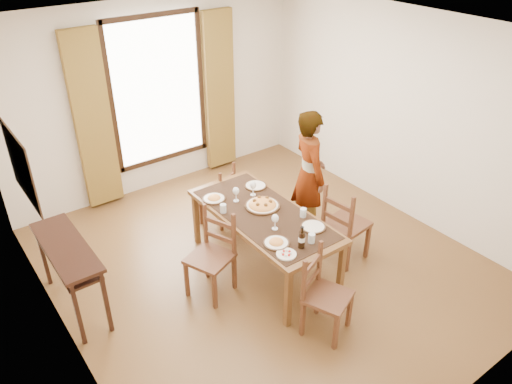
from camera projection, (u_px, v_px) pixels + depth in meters
ground at (263, 263)px, 5.98m from camera, size 5.00×5.00×0.00m
room_shell at (257, 142)px, 5.29m from camera, size 4.60×5.10×2.74m
console_table at (67, 254)px, 5.01m from camera, size 0.38×1.20×0.80m
dining_table at (264, 218)px, 5.57m from camera, size 0.86×1.90×0.76m
chair_west at (212, 257)px, 5.34m from camera, size 0.56×0.56×0.98m
chair_north at (219, 196)px, 6.54m from camera, size 0.50×0.50×0.86m
chair_south at (325, 296)px, 4.85m from camera, size 0.54×0.54×0.93m
chair_east at (345, 226)px, 5.83m from camera, size 0.50×0.50×1.01m
man at (309, 175)px, 6.14m from camera, size 0.84×0.75×1.67m
plate_sw at (276, 242)px, 5.03m from camera, size 0.27×0.27×0.05m
plate_se at (313, 226)px, 5.28m from camera, size 0.27×0.27×0.05m
plate_nw at (214, 197)px, 5.77m from camera, size 0.27×0.27×0.05m
plate_ne at (256, 185)px, 6.03m from camera, size 0.27×0.27×0.05m
pasta_platter at (262, 203)px, 5.63m from camera, size 0.40×0.40×0.10m
caprese_plate at (286, 253)px, 4.88m from camera, size 0.20×0.20×0.04m
wine_glass_a at (275, 222)px, 5.23m from camera, size 0.08×0.08×0.18m
wine_glass_b at (253, 188)px, 5.83m from camera, size 0.08×0.08×0.18m
wine_glass_c at (236, 194)px, 5.71m from camera, size 0.08×0.08×0.18m
tumbler_a at (303, 213)px, 5.45m from camera, size 0.07×0.07×0.10m
tumbler_b at (223, 208)px, 5.53m from camera, size 0.07×0.07×0.10m
tumbler_c at (312, 238)px, 5.04m from camera, size 0.07×0.07×0.10m
wine_bottle at (302, 237)px, 4.93m from camera, size 0.07×0.07×0.25m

